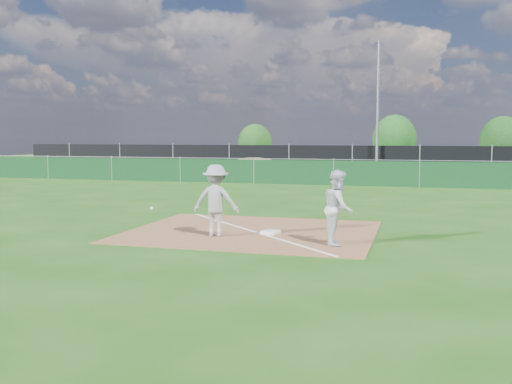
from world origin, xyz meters
TOP-DOWN VIEW (x-y plane):
  - ground at (0.00, 10.00)m, footprint 90.00×90.00m
  - infield_dirt at (0.00, 1.00)m, footprint 6.00×5.00m
  - foul_line at (0.00, 1.00)m, footprint 5.01×5.01m
  - green_fence at (0.00, 15.00)m, footprint 44.00×0.05m
  - dirt_mound at (-5.00, 18.50)m, footprint 3.38×2.60m
  - black_fence at (0.00, 23.00)m, footprint 46.00×0.04m
  - parking_lot at (0.00, 28.00)m, footprint 46.00×9.00m
  - light_pole at (1.50, 22.70)m, footprint 0.16×0.16m
  - first_base at (0.53, 0.79)m, footprint 0.45×0.45m
  - play_at_first at (-0.62, 0.11)m, footprint 2.12×0.74m
  - runner at (2.28, -0.11)m, footprint 0.72×0.87m
  - car_left at (-6.17, 28.14)m, footprint 5.19×3.79m
  - car_mid at (-0.60, 27.72)m, footprint 4.45×2.73m
  - car_right at (6.22, 27.16)m, footprint 4.94×2.13m
  - tree_left at (-9.38, 33.90)m, footprint 2.87×2.87m
  - tree_mid at (2.02, 34.82)m, footprint 3.46×3.46m
  - tree_right at (9.90, 33.33)m, footprint 3.26×3.26m

SIDE VIEW (x-z plane):
  - ground at x=0.00m, z-range 0.00..0.00m
  - parking_lot at x=0.00m, z-range 0.00..0.01m
  - infield_dirt at x=0.00m, z-range 0.00..0.02m
  - foul_line at x=0.00m, z-range 0.02..0.03m
  - first_base at x=0.53m, z-range 0.02..0.10m
  - dirt_mound at x=-5.00m, z-range 0.00..1.17m
  - green_fence at x=0.00m, z-range 0.00..1.20m
  - car_mid at x=-0.60m, z-range 0.01..1.40m
  - car_right at x=6.22m, z-range 0.01..1.43m
  - runner at x=2.28m, z-range 0.00..1.65m
  - car_left at x=-6.17m, z-range 0.01..1.65m
  - play_at_first at x=-0.62m, z-range 0.02..1.71m
  - black_fence at x=0.00m, z-range 0.00..1.80m
  - tree_left at x=-9.38m, z-range 0.05..3.45m
  - tree_right at x=9.90m, z-range 0.06..3.92m
  - tree_mid at x=2.02m, z-range 0.06..4.16m
  - light_pole at x=1.50m, z-range 0.00..8.00m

